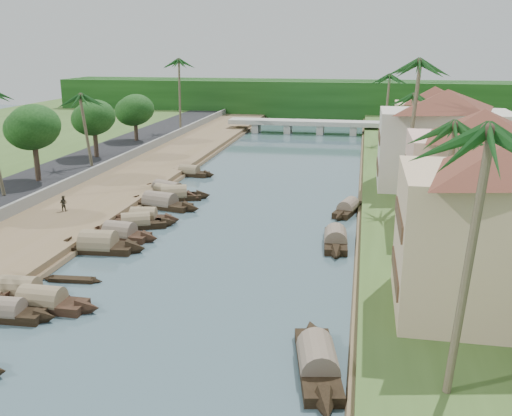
# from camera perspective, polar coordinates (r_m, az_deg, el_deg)

# --- Properties ---
(ground) EXTENTS (220.00, 220.00, 0.00)m
(ground) POSITION_cam_1_polar(r_m,az_deg,el_deg) (38.22, -6.71, -8.31)
(ground) COLOR #3E565E
(ground) RESTS_ON ground
(left_bank) EXTENTS (10.00, 180.00, 0.80)m
(left_bank) POSITION_cam_1_polar(r_m,az_deg,el_deg) (61.45, -15.52, 0.99)
(left_bank) COLOR brown
(left_bank) RESTS_ON ground
(right_bank) EXTENTS (16.00, 180.00, 1.20)m
(right_bank) POSITION_cam_1_polar(r_m,az_deg,el_deg) (55.88, 18.75, -0.53)
(right_bank) COLOR #365120
(right_bank) RESTS_ON ground
(road) EXTENTS (8.00, 180.00, 1.40)m
(road) POSITION_cam_1_polar(r_m,az_deg,el_deg) (65.53, -22.24, 1.56)
(road) COLOR black
(road) RESTS_ON ground
(retaining_wall) EXTENTS (0.40, 180.00, 1.10)m
(retaining_wall) POSITION_cam_1_polar(r_m,az_deg,el_deg) (63.17, -19.01, 1.99)
(retaining_wall) COLOR gray
(retaining_wall) RESTS_ON left_bank
(treeline) EXTENTS (120.00, 14.00, 8.00)m
(treeline) POSITION_cam_1_polar(r_m,az_deg,el_deg) (134.13, 6.15, 10.86)
(treeline) COLOR #10330E
(treeline) RESTS_ON ground
(bridge) EXTENTS (28.00, 4.00, 2.40)m
(bridge) POSITION_cam_1_polar(r_m,az_deg,el_deg) (106.65, 4.85, 8.37)
(bridge) COLOR #A2A298
(bridge) RESTS_ON ground
(building_mid) EXTENTS (14.11, 14.11, 9.70)m
(building_mid) POSITION_cam_1_polar(r_m,az_deg,el_deg) (49.02, 21.37, 3.66)
(building_mid) COLOR beige
(building_mid) RESTS_ON right_bank
(building_far) EXTENTS (15.59, 15.59, 10.20)m
(building_far) POSITION_cam_1_polar(r_m,az_deg,el_deg) (62.43, 18.26, 6.62)
(building_far) COLOR beige
(building_far) RESTS_ON right_bank
(building_distant) EXTENTS (12.62, 12.62, 9.20)m
(building_distant) POSITION_cam_1_polar(r_m,az_deg,el_deg) (82.30, 17.23, 8.42)
(building_distant) COLOR tan
(building_distant) RESTS_ON right_bank
(sampan_2) EXTENTS (7.80, 1.85, 2.08)m
(sampan_2) POSITION_cam_1_polar(r_m,az_deg,el_deg) (37.91, -20.59, -8.81)
(sampan_2) COLOR black
(sampan_2) RESTS_ON ground
(sampan_3) EXTENTS (6.76, 1.72, 1.86)m
(sampan_3) POSITION_cam_1_polar(r_m,az_deg,el_deg) (37.41, -23.87, -9.53)
(sampan_3) COLOR black
(sampan_3) RESTS_ON ground
(sampan_4) EXTENTS (7.25, 2.01, 2.07)m
(sampan_4) POSITION_cam_1_polar(r_m,az_deg,el_deg) (39.94, -22.62, -7.76)
(sampan_4) COLOR black
(sampan_4) RESTS_ON ground
(sampan_5) EXTENTS (7.99, 2.56, 2.48)m
(sampan_5) POSITION_cam_1_polar(r_m,az_deg,el_deg) (46.71, -15.47, -3.66)
(sampan_5) COLOR black
(sampan_5) RESTS_ON ground
(sampan_6) EXTENTS (7.30, 2.37, 2.15)m
(sampan_6) POSITION_cam_1_polar(r_m,az_deg,el_deg) (49.16, -13.45, -2.55)
(sampan_6) COLOR black
(sampan_6) RESTS_ON ground
(sampan_7) EXTENTS (7.37, 4.27, 2.00)m
(sampan_7) POSITION_cam_1_polar(r_m,az_deg,el_deg) (51.74, -11.92, -1.53)
(sampan_7) COLOR black
(sampan_7) RESTS_ON ground
(sampan_8) EXTENTS (6.97, 2.77, 2.12)m
(sampan_8) POSITION_cam_1_polar(r_m,az_deg,el_deg) (53.06, -11.17, -1.04)
(sampan_8) COLOR black
(sampan_8) RESTS_ON ground
(sampan_9) EXTENTS (9.38, 3.91, 2.31)m
(sampan_9) POSITION_cam_1_polar(r_m,az_deg,el_deg) (57.86, -9.56, 0.46)
(sampan_9) COLOR black
(sampan_9) RESTS_ON ground
(sampan_10) EXTENTS (6.61, 3.13, 1.85)m
(sampan_10) POSITION_cam_1_polar(r_m,az_deg,el_deg) (62.08, -9.09, 1.53)
(sampan_10) COLOR black
(sampan_10) RESTS_ON ground
(sampan_11) EXTENTS (8.01, 4.19, 2.26)m
(sampan_11) POSITION_cam_1_polar(r_m,az_deg,el_deg) (60.63, -8.20, 1.23)
(sampan_11) COLOR black
(sampan_11) RESTS_ON ground
(sampan_12) EXTENTS (9.21, 5.60, 2.23)m
(sampan_12) POSITION_cam_1_polar(r_m,az_deg,el_deg) (62.62, -8.82, 1.68)
(sampan_12) COLOR black
(sampan_12) RESTS_ON ground
(sampan_13) EXTENTS (7.04, 2.23, 1.94)m
(sampan_13) POSITION_cam_1_polar(r_m,az_deg,el_deg) (71.58, -6.70, 3.54)
(sampan_13) COLOR black
(sampan_13) RESTS_ON ground
(sampan_14) EXTENTS (3.33, 9.28, 2.21)m
(sampan_14) POSITION_cam_1_polar(r_m,az_deg,el_deg) (29.62, 6.18, -15.05)
(sampan_14) COLOR black
(sampan_14) RESTS_ON ground
(sampan_15) EXTENTS (2.16, 7.96, 2.12)m
(sampan_15) POSITION_cam_1_polar(r_m,az_deg,el_deg) (46.87, 7.96, -3.16)
(sampan_15) COLOR black
(sampan_15) RESTS_ON ground
(sampan_16) EXTENTS (3.31, 7.62, 1.88)m
(sampan_16) POSITION_cam_1_polar(r_m,az_deg,el_deg) (56.01, 9.19, -0.05)
(sampan_16) COLOR black
(sampan_16) RESTS_ON ground
(canoe_1) EXTENTS (4.36, 1.01, 0.70)m
(canoe_1) POSITION_cam_1_polar(r_m,az_deg,el_deg) (41.46, -17.89, -6.87)
(canoe_1) COLOR black
(canoe_1) RESTS_ON ground
(canoe_2) EXTENTS (5.71, 1.86, 0.82)m
(canoe_2) POSITION_cam_1_polar(r_m,az_deg,el_deg) (62.21, -7.64, 1.33)
(canoe_2) COLOR black
(canoe_2) RESTS_ON ground
(palm_0) EXTENTS (3.20, 3.20, 12.92)m
(palm_0) POSITION_cam_1_polar(r_m,az_deg,el_deg) (23.31, 21.21, 6.62)
(palm_0) COLOR #6B5F47
(palm_0) RESTS_ON ground
(palm_1) EXTENTS (3.20, 3.20, 11.21)m
(palm_1) POSITION_cam_1_polar(r_m,az_deg,el_deg) (37.97, 18.69, 7.56)
(palm_1) COLOR #6B5F47
(palm_1) RESTS_ON ground
(palm_2) EXTENTS (3.20, 3.20, 14.63)m
(palm_2) POSITION_cam_1_polar(r_m,az_deg,el_deg) (54.85, 15.56, 13.57)
(palm_2) COLOR #6B5F47
(palm_2) RESTS_ON ground
(palm_3) EXTENTS (3.20, 3.20, 10.38)m
(palm_3) POSITION_cam_1_polar(r_m,az_deg,el_deg) (71.04, 15.14, 10.71)
(palm_3) COLOR #6B5F47
(palm_3) RESTS_ON ground
(palm_6) EXTENTS (3.20, 3.20, 10.09)m
(palm_6) POSITION_cam_1_polar(r_m,az_deg,el_deg) (71.98, -16.73, 10.59)
(palm_6) COLOR #6B5F47
(palm_6) RESTS_ON ground
(palm_7) EXTENTS (3.20, 3.20, 11.68)m
(palm_7) POSITION_cam_1_polar(r_m,az_deg,el_deg) (89.78, 13.05, 12.62)
(palm_7) COLOR #6B5F47
(palm_7) RESTS_ON ground
(palm_8) EXTENTS (3.20, 3.20, 13.48)m
(palm_8) POSITION_cam_1_polar(r_m,az_deg,el_deg) (99.99, -7.79, 14.28)
(palm_8) COLOR #6B5F47
(palm_8) RESTS_ON ground
(tree_3) EXTENTS (5.53, 5.53, 8.09)m
(tree_3) POSITION_cam_1_polar(r_m,az_deg,el_deg) (66.00, -21.40, 7.45)
(tree_3) COLOR #4D3B2C
(tree_3) RESTS_ON ground
(tree_4) EXTENTS (5.24, 5.24, 7.30)m
(tree_4) POSITION_cam_1_polar(r_m,az_deg,el_deg) (78.39, -15.91, 8.62)
(tree_4) COLOR #4D3B2C
(tree_4) RESTS_ON ground
(tree_5) EXTENTS (5.44, 5.44, 6.91)m
(tree_5) POSITION_cam_1_polar(r_m,az_deg,el_deg) (90.95, -12.02, 9.51)
(tree_5) COLOR #4D3B2C
(tree_5) RESTS_ON ground
(tree_6) EXTENTS (4.70, 4.70, 6.74)m
(tree_6) POSITION_cam_1_polar(r_m,az_deg,el_deg) (65.42, 22.37, 6.21)
(tree_6) COLOR #4D3B2C
(tree_6) RESTS_ON ground
(person_far) EXTENTS (0.72, 0.56, 1.47)m
(person_far) POSITION_cam_1_polar(r_m,az_deg,el_deg) (55.84, -18.70, 0.45)
(person_far) COLOR #363326
(person_far) RESTS_ON left_bank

